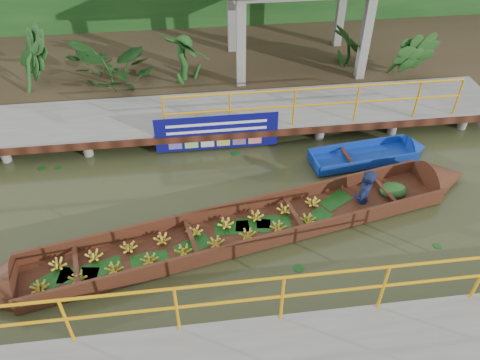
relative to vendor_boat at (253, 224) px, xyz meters
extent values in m
plane|color=#34371B|center=(-0.75, 0.49, -0.21)|extent=(80.00, 80.00, 0.00)
cube|color=#322619|center=(-0.75, 7.99, 0.02)|extent=(30.00, 8.00, 0.45)
cube|color=slate|center=(-0.75, 3.99, 0.29)|extent=(16.00, 2.00, 0.15)
cube|color=black|center=(-0.75, 2.99, 0.21)|extent=(16.00, 0.12, 0.18)
cylinder|color=#F5A20C|center=(2.00, 3.04, 1.37)|extent=(7.50, 0.05, 0.05)
cylinder|color=#F5A20C|center=(2.00, 3.04, 0.92)|extent=(7.50, 0.05, 0.05)
cylinder|color=#F5A20C|center=(2.00, 3.04, 0.87)|extent=(0.05, 0.05, 1.00)
cylinder|color=slate|center=(-4.75, 3.19, 0.01)|extent=(0.24, 0.24, 0.55)
cylinder|color=slate|center=(-4.75, 4.79, 0.01)|extent=(0.24, 0.24, 0.55)
cylinder|color=slate|center=(-2.75, 3.19, 0.01)|extent=(0.24, 0.24, 0.55)
cylinder|color=slate|center=(-2.75, 4.79, 0.01)|extent=(0.24, 0.24, 0.55)
cylinder|color=slate|center=(-0.75, 3.19, 0.01)|extent=(0.24, 0.24, 0.55)
cylinder|color=slate|center=(-0.75, 4.79, 0.01)|extent=(0.24, 0.24, 0.55)
cylinder|color=slate|center=(1.25, 3.19, 0.01)|extent=(0.24, 0.24, 0.55)
cylinder|color=slate|center=(1.25, 4.79, 0.01)|extent=(0.24, 0.24, 0.55)
cylinder|color=slate|center=(3.25, 3.19, 0.01)|extent=(0.24, 0.24, 0.55)
cylinder|color=slate|center=(3.25, 4.79, 0.01)|extent=(0.24, 0.24, 0.55)
cylinder|color=slate|center=(5.25, 3.19, 0.01)|extent=(0.24, 0.24, 0.55)
cylinder|color=slate|center=(5.25, 4.79, 0.01)|extent=(0.24, 0.24, 0.55)
cylinder|color=slate|center=(-0.75, 3.19, 0.01)|extent=(0.24, 0.24, 0.55)
cylinder|color=#F5A20C|center=(0.25, -2.56, 1.44)|extent=(10.00, 0.05, 0.05)
cylinder|color=#F5A20C|center=(0.25, -2.56, 0.99)|extent=(10.00, 0.05, 0.05)
cylinder|color=#F5A20C|center=(0.25, -2.56, 0.94)|extent=(0.05, 0.05, 1.00)
cube|color=slate|center=(0.45, 5.59, 1.39)|extent=(0.25, 0.25, 2.80)
cube|color=slate|center=(4.05, 5.59, 1.39)|extent=(0.25, 0.25, 2.80)
cube|color=slate|center=(0.45, 7.99, 1.39)|extent=(0.25, 0.25, 2.80)
cube|color=slate|center=(4.05, 7.99, 1.39)|extent=(0.25, 0.25, 2.80)
cube|color=#37180F|center=(-0.20, -0.04, -0.14)|extent=(8.96, 2.95, 0.07)
cube|color=#37180F|center=(-0.31, 0.50, 0.01)|extent=(8.74, 1.92, 0.38)
cube|color=#37180F|center=(-0.08, -0.59, 0.01)|extent=(8.74, 1.92, 0.38)
cone|color=#37180F|center=(4.66, 0.99, -0.05)|extent=(1.31, 1.28, 1.07)
ellipsoid|color=#133C13|center=(3.29, 0.70, -0.03)|extent=(0.71, 0.61, 0.29)
imported|color=#0E1635|center=(2.53, 0.54, 0.70)|extent=(0.66, 0.71, 1.62)
cube|color=#0D2E96|center=(3.06, 2.08, -0.12)|extent=(2.68, 1.09, 0.09)
cube|color=#0D2E96|center=(3.01, 2.46, -0.02)|extent=(2.59, 0.36, 0.26)
cube|color=#0D2E96|center=(3.11, 1.69, -0.02)|extent=(2.59, 0.36, 0.26)
cube|color=#0D2E96|center=(1.77, 1.92, -0.02)|extent=(0.15, 0.78, 0.26)
cone|color=#0D2E96|center=(4.52, 2.25, -0.07)|extent=(0.60, 0.79, 0.73)
cube|color=black|center=(2.63, 2.03, 0.02)|extent=(0.18, 0.79, 0.04)
cube|color=#0C0C62|center=(-0.49, 2.97, 0.34)|extent=(3.08, 0.03, 0.96)
cube|color=white|center=(-0.49, 2.95, 0.61)|extent=(2.50, 0.01, 0.07)
cube|color=white|center=(-0.49, 2.95, 0.41)|extent=(2.50, 0.01, 0.07)
imported|color=#133C13|center=(-5.63, 5.79, 0.89)|extent=(1.04, 1.04, 1.31)
imported|color=#133C13|center=(-3.13, 5.79, 0.89)|extent=(1.04, 1.04, 1.31)
imported|color=#133C13|center=(-1.13, 5.79, 0.89)|extent=(1.04, 1.04, 1.31)
imported|color=#133C13|center=(3.87, 5.79, 0.89)|extent=(1.04, 1.04, 1.31)
imported|color=#133C13|center=(5.37, 5.79, 0.89)|extent=(1.04, 1.04, 1.31)
camera|label=1|loc=(-1.13, -6.78, 6.87)|focal=35.00mm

